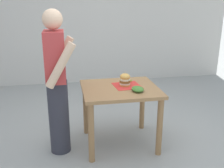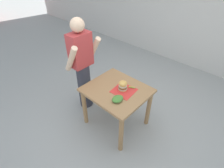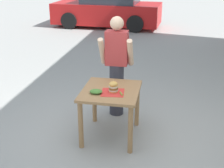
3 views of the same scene
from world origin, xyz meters
name	(u,v)px [view 1 (image 1 of 3)]	position (x,y,z in m)	size (l,w,h in m)	color
ground_plane	(120,142)	(0.00, 0.00, 0.00)	(80.00, 80.00, 0.00)	#9E9E99
patio_table	(120,98)	(0.00, 0.00, 0.62)	(0.82, 0.92, 0.76)	#9E7247
serving_paper	(127,86)	(0.05, -0.10, 0.76)	(0.32, 0.32, 0.00)	red
sandwich	(125,80)	(0.05, -0.07, 0.84)	(0.14, 0.14, 0.19)	gold
pickle_spear	(128,81)	(0.18, -0.15, 0.77)	(0.02, 0.02, 0.10)	#8EA83D
side_salad	(138,89)	(-0.18, -0.17, 0.79)	(0.18, 0.14, 0.06)	#477F33
diner_across_table	(57,82)	(-0.04, 0.75, 0.88)	(0.55, 0.35, 1.69)	#33333D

